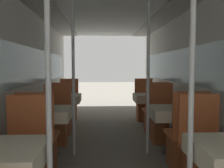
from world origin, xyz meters
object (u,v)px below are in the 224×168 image
Objects in this scene: support_pole_right_0 at (191,90)px; dining_table_right_2 at (149,99)px; support_pole_left_0 at (49,91)px; chair_right_far_2 at (145,108)px; chair_left_near_2 at (61,118)px; chair_right_near_2 at (155,118)px; support_pole_left_1 at (73,79)px; chair_right_far_0 at (204,163)px; dining_table_right_1 at (172,114)px; chair_right_far_1 at (162,124)px; chair_left_near_1 at (39,148)px; support_pole_right_1 at (148,79)px; dining_table_left_1 at (48,115)px; chair_left_far_0 at (25,167)px; dining_table_left_2 at (65,99)px; chair_right_near_1 at (185,146)px; chair_left_far_1 at (56,126)px; chair_left_far_2 at (69,108)px; dining_table_left_0 at (1,160)px.

support_pole_right_0 is 3.59m from dining_table_right_2.
chair_right_far_2 is at bearing 70.20° from support_pole_left_0.
chair_right_near_2 is (1.86, 0.00, 0.00)m from chair_left_near_2.
chair_right_far_0 is (1.48, -1.18, -0.83)m from support_pole_left_1.
chair_right_far_2 is (0.00, 2.35, -0.30)m from dining_table_right_1.
chair_right_far_0 is 1.77m from chair_right_far_1.
chair_left_near_1 is at bearing 141.44° from support_pole_right_0.
support_pole_left_0 is at bearing -90.00° from support_pole_left_1.
chair_right_far_1 is 0.45× the size of support_pole_right_1.
dining_table_left_1 is 1.57m from support_pole_right_1.
chair_left_far_0 is 1.00× the size of chair_left_near_1.
chair_left_near_2 and chair_right_far_1 have the same top height.
support_pole_right_1 is (-0.37, 1.18, 0.83)m from chair_right_far_0.
chair_left_near_2 is at bearing -17.80° from chair_right_far_1.
dining_table_left_2 is 0.69× the size of chair_left_near_2.
chair_right_far_1 is 1.22m from dining_table_right_2.
chair_left_near_1 and chair_right_far_2 have the same top height.
dining_table_right_1 is at bearing 90.00° from chair_right_near_1.
chair_left_far_2 is (0.00, 1.77, 0.00)m from chair_left_far_1.
chair_right_far_0 is at bearing -51.84° from chair_left_near_2.
chair_left_near_1 is 0.45× the size of support_pole_right_1.
chair_right_far_0 is (1.86, -2.36, 0.00)m from chair_left_near_2.
chair_right_near_1 is at bearing 0.00° from chair_left_near_1.
support_pole_left_1 is 2.07m from chair_right_near_2.
dining_table_left_2 is 0.69× the size of chair_left_far_2.
chair_left_far_0 is 0.45× the size of support_pole_left_0.
dining_table_left_2 is 0.31× the size of support_pole_right_0.
dining_table_left_1 is 0.69× the size of chair_right_near_2.
support_pole_left_1 is at bearing 122.63° from chair_left_far_1.
chair_right_far_0 is 0.60m from chair_right_near_1.
dining_table_left_2 is 0.69× the size of chair_right_far_0.
chair_left_far_2 is at bearing 162.51° from dining_table_right_2.
dining_table_left_2 is at bearing 162.51° from chair_right_near_2.
chair_right_near_1 and chair_right_far_2 have the same top height.
chair_left_far_1 is 0.60m from chair_left_near_2.
dining_table_left_1 and dining_table_left_2 have the same top height.
dining_table_left_1 is at bearing -90.00° from chair_left_far_0.
dining_table_right_2 is at bearing 90.00° from dining_table_right_1.
chair_left_near_2 is (-0.00, -0.58, -0.30)m from dining_table_left_2.
dining_table_left_1 is 0.66m from chair_left_near_1.
chair_right_near_1 is 1.77m from chair_right_near_2.
dining_table_left_2 is at bearing 90.00° from chair_left_near_2.
chair_left_far_0 is 3.50m from dining_table_right_2.
dining_table_right_2 is at bearing 43.57° from dining_table_left_1.
chair_left_near_2 is (0.00, 1.77, 0.00)m from chair_left_near_1.
chair_left_near_1 and chair_left_near_2 have the same top height.
chair_right_near_2 is at bearing 57.79° from dining_table_left_0.
support_pole_right_1 is at bearing 90.00° from support_pole_right_0.
support_pole_left_0 is at bearing -130.00° from dining_table_right_1.
dining_table_right_1 is (1.86, 1.77, 0.00)m from dining_table_left_0.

